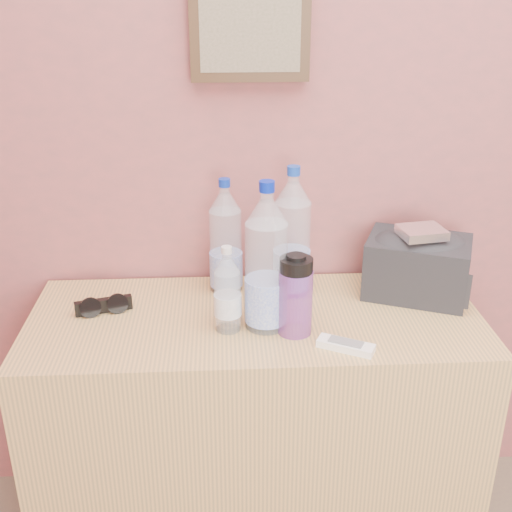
{
  "coord_description": "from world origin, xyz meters",
  "views": [
    {
      "loc": [
        -0.51,
        0.3,
        1.52
      ],
      "look_at": [
        -0.43,
        1.71,
        0.9
      ],
      "focal_mm": 45.0,
      "sensor_mm": 36.0,
      "label": 1
    }
  ],
  "objects_px": {
    "dresser": "(255,430)",
    "toiletry_bag": "(417,263)",
    "pet_large_d": "(266,265)",
    "pet_large_c": "(292,239)",
    "ac_remote": "(346,346)",
    "sunglasses": "(104,306)",
    "pet_large_b": "(226,242)",
    "nalgene_bottle": "(295,295)",
    "foil_packet": "(422,232)",
    "pet_small": "(228,294)"
  },
  "relations": [
    {
      "from": "pet_small",
      "to": "ac_remote",
      "type": "distance_m",
      "value": 0.31
    },
    {
      "from": "nalgene_bottle",
      "to": "ac_remote",
      "type": "distance_m",
      "value": 0.17
    },
    {
      "from": "pet_large_d",
      "to": "toiletry_bag",
      "type": "distance_m",
      "value": 0.45
    },
    {
      "from": "pet_large_c",
      "to": "pet_large_d",
      "type": "distance_m",
      "value": 0.2
    },
    {
      "from": "dresser",
      "to": "nalgene_bottle",
      "type": "distance_m",
      "value": 0.48
    },
    {
      "from": "pet_large_b",
      "to": "pet_large_d",
      "type": "bearing_deg",
      "value": -65.72
    },
    {
      "from": "pet_large_c",
      "to": "nalgene_bottle",
      "type": "distance_m",
      "value": 0.23
    },
    {
      "from": "pet_large_d",
      "to": "sunglasses",
      "type": "xyz_separation_m",
      "value": [
        -0.41,
        0.09,
        -0.15
      ]
    },
    {
      "from": "pet_large_b",
      "to": "sunglasses",
      "type": "height_order",
      "value": "pet_large_b"
    },
    {
      "from": "ac_remote",
      "to": "toiletry_bag",
      "type": "xyz_separation_m",
      "value": [
        0.24,
        0.27,
        0.08
      ]
    },
    {
      "from": "pet_large_b",
      "to": "pet_large_c",
      "type": "bearing_deg",
      "value": -8.2
    },
    {
      "from": "sunglasses",
      "to": "pet_large_d",
      "type": "bearing_deg",
      "value": -28.56
    },
    {
      "from": "dresser",
      "to": "ac_remote",
      "type": "height_order",
      "value": "ac_remote"
    },
    {
      "from": "pet_large_d",
      "to": "nalgene_bottle",
      "type": "height_order",
      "value": "pet_large_d"
    },
    {
      "from": "pet_large_d",
      "to": "toiletry_bag",
      "type": "xyz_separation_m",
      "value": [
        0.42,
        0.15,
        -0.07
      ]
    },
    {
      "from": "pet_large_c",
      "to": "foil_packet",
      "type": "relative_size",
      "value": 3.19
    },
    {
      "from": "pet_large_c",
      "to": "ac_remote",
      "type": "bearing_deg",
      "value": -72.6
    },
    {
      "from": "toiletry_bag",
      "to": "foil_packet",
      "type": "distance_m",
      "value": 0.11
    },
    {
      "from": "pet_large_b",
      "to": "dresser",
      "type": "bearing_deg",
      "value": -66.04
    },
    {
      "from": "pet_large_d",
      "to": "foil_packet",
      "type": "distance_m",
      "value": 0.43
    },
    {
      "from": "dresser",
      "to": "pet_large_d",
      "type": "height_order",
      "value": "pet_large_d"
    },
    {
      "from": "dresser",
      "to": "toiletry_bag",
      "type": "distance_m",
      "value": 0.64
    },
    {
      "from": "pet_large_d",
      "to": "foil_packet",
      "type": "relative_size",
      "value": 3.35
    },
    {
      "from": "pet_large_d",
      "to": "pet_large_c",
      "type": "bearing_deg",
      "value": 66.11
    },
    {
      "from": "pet_large_d",
      "to": "foil_packet",
      "type": "bearing_deg",
      "value": 16.81
    },
    {
      "from": "dresser",
      "to": "foil_packet",
      "type": "relative_size",
      "value": 10.4
    },
    {
      "from": "pet_small",
      "to": "ac_remote",
      "type": "bearing_deg",
      "value": -21.97
    },
    {
      "from": "dresser",
      "to": "pet_large_d",
      "type": "bearing_deg",
      "value": -64.72
    },
    {
      "from": "pet_large_b",
      "to": "pet_large_d",
      "type": "xyz_separation_m",
      "value": [
        0.09,
        -0.21,
        0.02
      ]
    },
    {
      "from": "ac_remote",
      "to": "toiletry_bag",
      "type": "relative_size",
      "value": 0.5
    },
    {
      "from": "dresser",
      "to": "sunglasses",
      "type": "distance_m",
      "value": 0.55
    },
    {
      "from": "pet_large_d",
      "to": "sunglasses",
      "type": "relative_size",
      "value": 2.57
    },
    {
      "from": "foil_packet",
      "to": "dresser",
      "type": "bearing_deg",
      "value": -170.29
    },
    {
      "from": "dresser",
      "to": "foil_packet",
      "type": "distance_m",
      "value": 0.71
    },
    {
      "from": "dresser",
      "to": "toiletry_bag",
      "type": "height_order",
      "value": "toiletry_bag"
    },
    {
      "from": "foil_packet",
      "to": "nalgene_bottle",
      "type": "bearing_deg",
      "value": -155.34
    },
    {
      "from": "foil_packet",
      "to": "pet_large_d",
      "type": "bearing_deg",
      "value": -163.19
    },
    {
      "from": "pet_large_d",
      "to": "pet_small",
      "type": "relative_size",
      "value": 1.7
    },
    {
      "from": "pet_large_b",
      "to": "ac_remote",
      "type": "relative_size",
      "value": 2.39
    },
    {
      "from": "nalgene_bottle",
      "to": "foil_packet",
      "type": "bearing_deg",
      "value": 24.66
    },
    {
      "from": "pet_small",
      "to": "toiletry_bag",
      "type": "height_order",
      "value": "pet_small"
    },
    {
      "from": "nalgene_bottle",
      "to": "sunglasses",
      "type": "xyz_separation_m",
      "value": [
        -0.48,
        0.13,
        -0.08
      ]
    },
    {
      "from": "pet_large_c",
      "to": "ac_remote",
      "type": "distance_m",
      "value": 0.35
    },
    {
      "from": "pet_large_b",
      "to": "pet_small",
      "type": "height_order",
      "value": "pet_large_b"
    },
    {
      "from": "ac_remote",
      "to": "foil_packet",
      "type": "distance_m",
      "value": 0.38
    },
    {
      "from": "dresser",
      "to": "pet_large_b",
      "type": "bearing_deg",
      "value": 113.96
    },
    {
      "from": "pet_large_b",
      "to": "toiletry_bag",
      "type": "relative_size",
      "value": 1.2
    },
    {
      "from": "sunglasses",
      "to": "dresser",
      "type": "bearing_deg",
      "value": -22.21
    },
    {
      "from": "pet_large_b",
      "to": "pet_large_d",
      "type": "relative_size",
      "value": 0.85
    },
    {
      "from": "sunglasses",
      "to": "toiletry_bag",
      "type": "height_order",
      "value": "toiletry_bag"
    }
  ]
}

